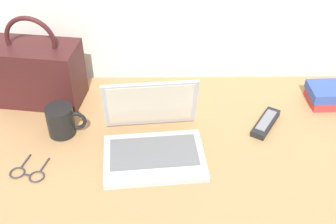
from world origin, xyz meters
The scene contains 7 objects.
desk centered at (0.00, 0.00, 0.01)m, with size 1.60×0.76×0.03m.
laptop centered at (-0.09, -0.04, 0.08)m, with size 0.33×0.31×0.21m.
coffee_mug centered at (-0.39, 0.05, 0.08)m, with size 0.13×0.09×0.10m.
remote_control_near centered at (-0.08, 0.22, 0.04)m, with size 0.08×0.17×0.02m.
remote_control_far centered at (0.29, 0.08, 0.04)m, with size 0.12×0.16×0.02m.
eyeglasses centered at (-0.46, -0.15, 0.03)m, with size 0.12×0.12×0.01m.
handbag centered at (-0.50, 0.24, 0.15)m, with size 0.32×0.20×0.33m.
Camera 1 is at (-0.05, -1.04, 0.96)m, focal length 45.55 mm.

